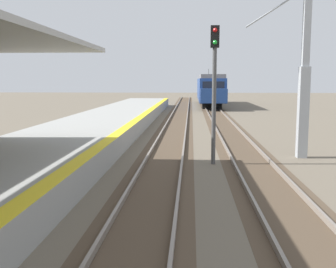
{
  "coord_description": "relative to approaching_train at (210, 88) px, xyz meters",
  "views": [
    {
      "loc": [
        2.96,
        3.52,
        3.2
      ],
      "look_at": [
        2.48,
        11.77,
        2.1
      ],
      "focal_mm": 43.34,
      "sensor_mm": 36.0,
      "label": 1
    }
  ],
  "objects": [
    {
      "name": "track_pair_nearest_platform",
      "position": [
        -3.4,
        -35.69,
        -2.13
      ],
      "size": [
        2.34,
        120.0,
        0.16
      ],
      "color": "#4C3D2D",
      "rests_on": "ground"
    },
    {
      "name": "track_pair_middle",
      "position": [
        -0.0,
        -35.69,
        -2.13
      ],
      "size": [
        2.34,
        120.0,
        0.16
      ],
      "color": "#4C3D2D",
      "rests_on": "ground"
    },
    {
      "name": "approaching_train",
      "position": [
        0.0,
        0.0,
        0.0
      ],
      "size": [
        2.93,
        19.6,
        4.76
      ],
      "color": "navy",
      "rests_on": "ground"
    },
    {
      "name": "rail_signal_post",
      "position": [
        -1.49,
        -36.78,
        1.02
      ],
      "size": [
        0.32,
        0.34,
        5.2
      ],
      "color": "#4C4C4C",
      "rests_on": "ground"
    },
    {
      "name": "station_platform",
      "position": [
        -7.8,
        -39.69,
        -1.73
      ],
      "size": [
        5.0,
        80.0,
        0.91
      ],
      "color": "#999993",
      "rests_on": "ground"
    },
    {
      "name": "catenary_pylon_far_side",
      "position": [
        1.95,
        -35.23,
        1.43
      ],
      "size": [
        5.0,
        0.4,
        7.5
      ],
      "color": "#9EA3A8",
      "rests_on": "ground"
    }
  ]
}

